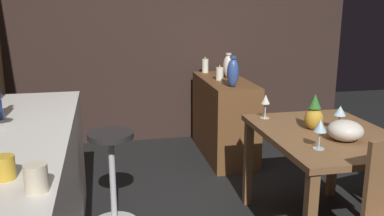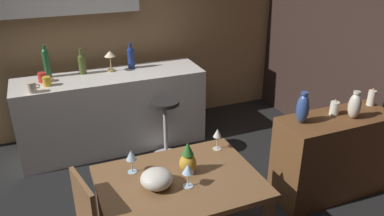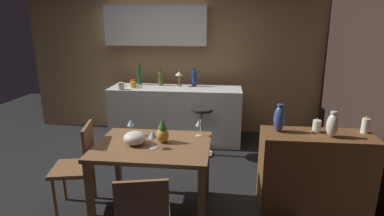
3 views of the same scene
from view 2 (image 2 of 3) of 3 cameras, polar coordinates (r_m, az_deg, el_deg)
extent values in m
cube|color=#9E7A51|center=(4.77, -15.27, 11.51)|extent=(5.20, 0.10, 2.60)
cube|color=#33231E|center=(4.34, 25.06, 8.87)|extent=(0.10, 4.40, 2.60)
cube|color=brown|center=(2.70, -1.93, -11.22)|extent=(1.13, 0.84, 0.04)
cube|color=brown|center=(3.12, -13.56, -14.88)|extent=(0.06, 0.06, 0.70)
cube|color=brown|center=(3.36, 4.23, -10.96)|extent=(0.06, 0.06, 0.70)
cube|color=silver|center=(4.47, -11.90, -0.52)|extent=(2.10, 0.60, 0.90)
cube|color=brown|center=(3.83, 20.53, -6.83)|extent=(1.10, 0.44, 0.82)
cube|color=brown|center=(2.61, -15.98, -14.78)|extent=(0.11, 0.38, 0.46)
cylinder|color=#262323|center=(4.01, -4.20, 0.86)|extent=(0.32, 0.32, 0.04)
cylinder|color=silver|center=(4.16, -4.06, -3.54)|extent=(0.04, 0.04, 0.68)
cylinder|color=silver|center=(4.33, -3.93, -7.45)|extent=(0.34, 0.34, 0.03)
cylinder|color=silver|center=(2.80, -9.09, -9.59)|extent=(0.07, 0.07, 0.00)
cylinder|color=silver|center=(2.77, -9.16, -8.67)|extent=(0.01, 0.01, 0.10)
cone|color=silver|center=(2.72, -9.28, -7.10)|extent=(0.08, 0.08, 0.07)
cylinder|color=silver|center=(3.05, 3.82, -6.21)|extent=(0.07, 0.07, 0.00)
cylinder|color=silver|center=(3.02, 3.85, -5.29)|extent=(0.01, 0.01, 0.11)
cone|color=silver|center=(2.98, 3.90, -3.81)|extent=(0.07, 0.07, 0.07)
cylinder|color=silver|center=(2.62, -0.61, -11.81)|extent=(0.07, 0.07, 0.00)
cylinder|color=silver|center=(2.59, -0.61, -10.85)|extent=(0.01, 0.01, 0.10)
cone|color=silver|center=(2.55, -0.62, -9.29)|extent=(0.08, 0.08, 0.07)
ellipsoid|color=gold|center=(2.72, -0.64, -8.47)|extent=(0.12, 0.12, 0.15)
cone|color=#2D6B28|center=(2.66, -0.65, -6.20)|extent=(0.09, 0.09, 0.10)
ellipsoid|color=beige|center=(2.59, -5.44, -10.71)|extent=(0.22, 0.22, 0.13)
cylinder|color=#1E592D|center=(4.40, -21.29, 6.19)|extent=(0.07, 0.07, 0.29)
sphere|color=#1E592D|center=(4.36, -21.57, 7.98)|extent=(0.07, 0.07, 0.07)
cylinder|color=#1E592D|center=(4.35, -21.67, 8.56)|extent=(0.03, 0.03, 0.05)
cylinder|color=navy|center=(4.48, -9.30, 7.33)|extent=(0.08, 0.08, 0.21)
sphere|color=navy|center=(4.45, -9.39, 8.63)|extent=(0.08, 0.08, 0.08)
cylinder|color=navy|center=(4.43, -9.44, 9.35)|extent=(0.03, 0.03, 0.07)
cylinder|color=#475623|center=(4.40, -16.41, 6.19)|extent=(0.08, 0.08, 0.18)
sphere|color=#475623|center=(4.38, -16.56, 7.33)|extent=(0.08, 0.08, 0.08)
cylinder|color=#475623|center=(4.36, -16.66, 8.17)|extent=(0.04, 0.04, 0.09)
cylinder|color=beige|center=(4.03, -23.29, 2.90)|extent=(0.09, 0.09, 0.11)
torus|color=beige|center=(4.02, -22.51, 3.10)|extent=(0.05, 0.01, 0.05)
cylinder|color=red|center=(4.29, -21.91, 4.37)|extent=(0.09, 0.09, 0.10)
torus|color=red|center=(4.29, -21.20, 4.55)|extent=(0.05, 0.01, 0.05)
cylinder|color=gold|center=(4.16, -21.30, 3.81)|extent=(0.08, 0.08, 0.10)
torus|color=gold|center=(4.16, -20.57, 3.99)|extent=(0.05, 0.01, 0.05)
cylinder|color=#A58447|center=(4.44, -12.21, 5.64)|extent=(0.08, 0.08, 0.02)
cylinder|color=#A58447|center=(4.41, -12.31, 6.74)|extent=(0.02, 0.02, 0.16)
cone|color=beige|center=(4.38, -12.43, 8.12)|extent=(0.13, 0.13, 0.06)
cylinder|color=white|center=(4.00, 25.71, 1.40)|extent=(0.07, 0.07, 0.15)
ellipsoid|color=yellow|center=(3.97, 25.94, 2.56)|extent=(0.01, 0.01, 0.03)
cylinder|color=white|center=(3.65, 20.90, -0.04)|extent=(0.08, 0.08, 0.13)
ellipsoid|color=yellow|center=(3.62, 21.08, 1.04)|extent=(0.01, 0.01, 0.03)
ellipsoid|color=beige|center=(3.62, 23.57, 0.29)|extent=(0.11, 0.11, 0.24)
cylinder|color=beige|center=(3.57, 23.91, 2.18)|extent=(0.06, 0.06, 0.02)
ellipsoid|color=#334C8C|center=(3.37, 16.54, -0.10)|extent=(0.11, 0.11, 0.27)
cylinder|color=#334C8C|center=(3.31, 16.84, 2.17)|extent=(0.06, 0.06, 0.02)
camera|label=1|loc=(3.98, -47.86, 6.38)|focal=39.51mm
camera|label=3|loc=(1.64, 85.68, -13.55)|focal=28.28mm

